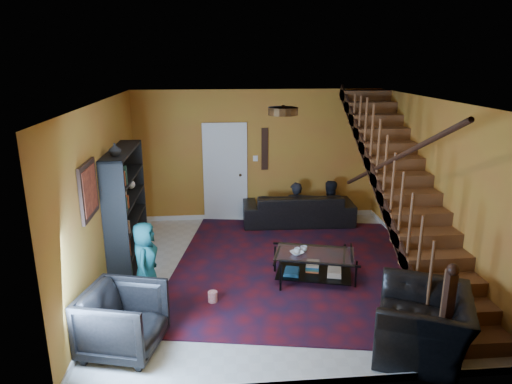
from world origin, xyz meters
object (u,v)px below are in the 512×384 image
Objects in this scene: bookshelf at (127,210)px; sofa at (298,208)px; armchair_left at (123,320)px; coffee_table at (314,265)px; armchair_right at (423,323)px.

bookshelf is 3.70m from sofa.
armchair_left is (-2.87, -4.19, 0.07)m from sofa.
armchair_left reaches higher than sofa.
bookshelf is at bearing 163.21° from coffee_table.
sofa is at bearing -147.16° from armchair_right.
bookshelf reaches higher than armchair_left.
armchair_left is at bearing -81.90° from bookshelf.
bookshelf is 1.67× the size of armchair_right.
coffee_table is (-0.21, -2.61, -0.07)m from sofa.
sofa is at bearing 27.77° from bookshelf.
sofa reaches higher than coffee_table.
armchair_right is at bearing -36.12° from bookshelf.
sofa is 2.62m from coffee_table.
armchair_right is at bearing 100.26° from sofa.
armchair_left is 0.65× the size of coffee_table.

